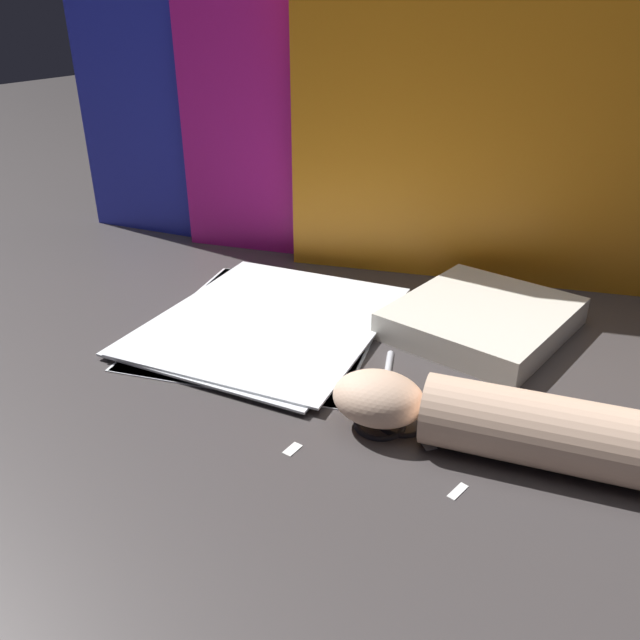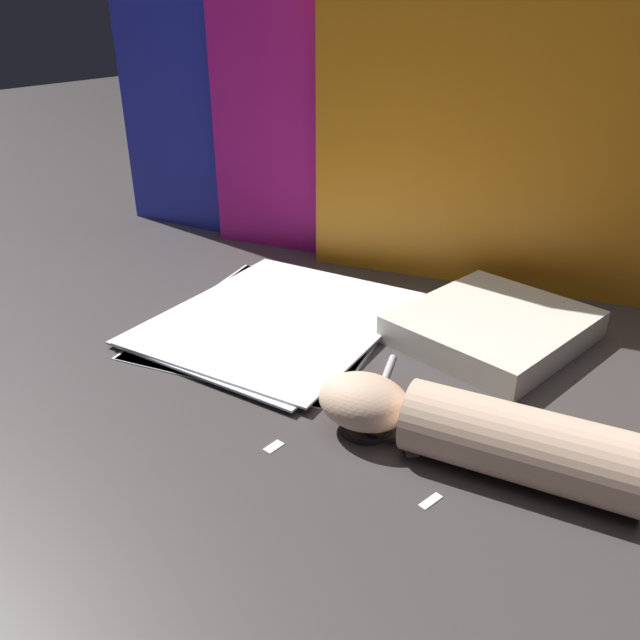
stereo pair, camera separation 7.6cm
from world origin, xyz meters
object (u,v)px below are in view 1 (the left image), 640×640
paper_stack (270,322)px  scissors (383,406)px  book_closed (482,318)px  hand_forearm (493,421)px

paper_stack → scissors: paper_stack is taller
paper_stack → book_closed: (0.28, 0.09, 0.01)m
scissors → hand_forearm: hand_forearm is taller
book_closed → hand_forearm: 0.27m
paper_stack → hand_forearm: bearing=-27.7°
paper_stack → scissors: 0.25m
scissors → hand_forearm: size_ratio=0.60×
paper_stack → hand_forearm: (0.33, -0.17, 0.03)m
paper_stack → book_closed: bearing=18.5°
scissors → hand_forearm: 0.13m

